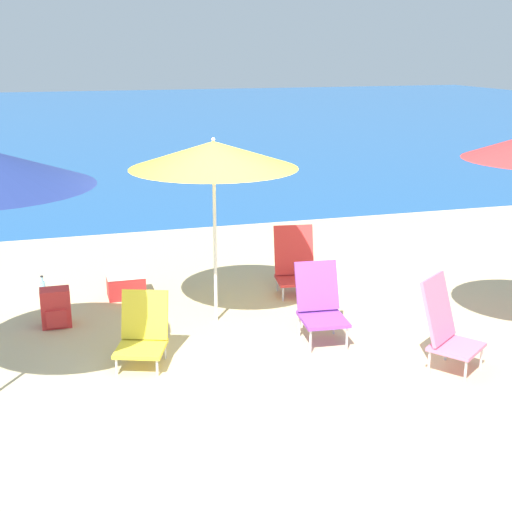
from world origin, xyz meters
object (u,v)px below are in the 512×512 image
beach_umbrella_yellow (214,155)px  water_bottle (43,289)px  backpack_red (56,308)px  beach_chair_yellow (143,332)px  cooler_box (126,283)px  beach_chair_purple (320,303)px  beach_chair_red (295,263)px  beach_chair_pink (446,325)px

beach_umbrella_yellow → water_bottle: 2.92m
beach_umbrella_yellow → backpack_red: size_ratio=4.80×
beach_chair_yellow → cooler_box: 1.97m
backpack_red → beach_umbrella_yellow: bearing=-11.3°
beach_chair_purple → beach_chair_yellow: bearing=-173.4°
beach_chair_yellow → beach_chair_purple: size_ratio=0.86×
backpack_red → cooler_box: 1.14m
beach_chair_purple → water_bottle: (-2.80, 2.19, -0.29)m
backpack_red → cooler_box: (0.85, 0.75, -0.04)m
beach_umbrella_yellow → beach_chair_yellow: beach_umbrella_yellow is taller
beach_chair_yellow → cooler_box: size_ratio=1.49×
beach_chair_red → beach_chair_purple: size_ratio=1.04×
beach_chair_yellow → cooler_box: bearing=108.6°
beach_chair_purple → cooler_box: bearing=138.4°
beach_chair_pink → beach_umbrella_yellow: bearing=98.3°
backpack_red → beach_chair_purple: bearing=-23.7°
beach_chair_purple → cooler_box: 2.65m
beach_umbrella_yellow → beach_chair_purple: 1.92m
beach_umbrella_yellow → cooler_box: 2.21m
beach_umbrella_yellow → cooler_box: (-0.88, 1.10, -1.71)m
backpack_red → beach_chair_yellow: bearing=-56.7°
beach_chair_red → beach_chair_pink: bearing=-68.1°
cooler_box → beach_chair_pink: bearing=-47.6°
beach_chair_purple → cooler_box: beach_chair_purple is taller
beach_chair_yellow → beach_chair_purple: bearing=21.7°
beach_chair_yellow → water_bottle: bearing=132.9°
water_bottle → beach_chair_red: bearing=-12.9°
beach_chair_pink → beach_chair_purple: 1.34m
backpack_red → beach_chair_red: bearing=6.5°
beach_umbrella_yellow → beach_chair_red: 2.02m
beach_chair_purple → water_bottle: bearing=147.1°
beach_chair_pink → beach_chair_yellow: (-2.74, 0.97, -0.13)m
cooler_box → beach_umbrella_yellow: bearing=-51.3°
beach_umbrella_yellow → beach_chair_pink: size_ratio=2.29×
water_bottle → cooler_box: 1.03m
beach_chair_pink → cooler_box: (-2.68, 2.94, -0.28)m
water_bottle → beach_umbrella_yellow: bearing=-36.3°
beach_chair_red → beach_chair_purple: beach_chair_red is taller
water_bottle → beach_chair_yellow: bearing=-67.3°
beach_umbrella_yellow → cooler_box: size_ratio=4.46×
cooler_box → backpack_red: bearing=-138.5°
beach_umbrella_yellow → cooler_box: beach_umbrella_yellow is taller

